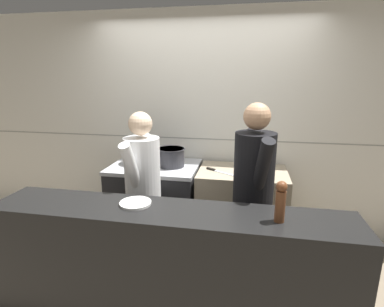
{
  "coord_description": "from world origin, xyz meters",
  "views": [
    {
      "loc": [
        0.51,
        -2.12,
        1.88
      ],
      "look_at": [
        -0.0,
        0.62,
        1.15
      ],
      "focal_mm": 28.0,
      "sensor_mm": 36.0,
      "label": 1
    }
  ],
  "objects_px": {
    "chefs_knife": "(219,171)",
    "stock_pot": "(140,155)",
    "chef_sous": "(253,190)",
    "plated_dish_main": "(135,203)",
    "chef_head_cook": "(143,188)",
    "mixing_bowl_steel": "(249,168)",
    "oven_range": "(156,203)",
    "sauce_pot": "(171,157)",
    "pepper_mill": "(281,201)"
  },
  "relations": [
    {
      "from": "chefs_knife",
      "to": "oven_range",
      "type": "bearing_deg",
      "value": 173.68
    },
    {
      "from": "mixing_bowl_steel",
      "to": "chef_sous",
      "type": "distance_m",
      "value": 0.62
    },
    {
      "from": "mixing_bowl_steel",
      "to": "sauce_pot",
      "type": "bearing_deg",
      "value": 179.62
    },
    {
      "from": "mixing_bowl_steel",
      "to": "chef_head_cook",
      "type": "distance_m",
      "value": 1.14
    },
    {
      "from": "stock_pot",
      "to": "plated_dish_main",
      "type": "bearing_deg",
      "value": -71.21
    },
    {
      "from": "chefs_knife",
      "to": "chef_head_cook",
      "type": "relative_size",
      "value": 0.23
    },
    {
      "from": "chef_sous",
      "to": "stock_pot",
      "type": "bearing_deg",
      "value": 136.72
    },
    {
      "from": "plated_dish_main",
      "to": "pepper_mill",
      "type": "relative_size",
      "value": 0.84
    },
    {
      "from": "oven_range",
      "to": "mixing_bowl_steel",
      "type": "distance_m",
      "value": 1.15
    },
    {
      "from": "chefs_knife",
      "to": "chef_head_cook",
      "type": "distance_m",
      "value": 0.85
    },
    {
      "from": "oven_range",
      "to": "mixing_bowl_steel",
      "type": "relative_size",
      "value": 3.73
    },
    {
      "from": "sauce_pot",
      "to": "chef_head_cook",
      "type": "distance_m",
      "value": 0.65
    },
    {
      "from": "chef_head_cook",
      "to": "pepper_mill",
      "type": "bearing_deg",
      "value": -22.29
    },
    {
      "from": "mixing_bowl_steel",
      "to": "oven_range",
      "type": "bearing_deg",
      "value": 179.42
    },
    {
      "from": "chefs_knife",
      "to": "chef_sous",
      "type": "xyz_separation_m",
      "value": [
        0.34,
        -0.55,
        0.03
      ]
    },
    {
      "from": "stock_pot",
      "to": "mixing_bowl_steel",
      "type": "xyz_separation_m",
      "value": [
        1.23,
        -0.06,
        -0.07
      ]
    },
    {
      "from": "stock_pot",
      "to": "sauce_pot",
      "type": "relative_size",
      "value": 1.17
    },
    {
      "from": "chef_sous",
      "to": "chefs_knife",
      "type": "bearing_deg",
      "value": 107.12
    },
    {
      "from": "chef_head_cook",
      "to": "chefs_knife",
      "type": "bearing_deg",
      "value": 46.63
    },
    {
      "from": "oven_range",
      "to": "sauce_pot",
      "type": "relative_size",
      "value": 3.22
    },
    {
      "from": "oven_range",
      "to": "chefs_knife",
      "type": "height_order",
      "value": "chefs_knife"
    },
    {
      "from": "chef_head_cook",
      "to": "chef_sous",
      "type": "relative_size",
      "value": 0.94
    },
    {
      "from": "oven_range",
      "to": "sauce_pot",
      "type": "xyz_separation_m",
      "value": [
        0.2,
        -0.0,
        0.56
      ]
    },
    {
      "from": "oven_range",
      "to": "pepper_mill",
      "type": "xyz_separation_m",
      "value": [
        1.23,
        -1.25,
        0.66
      ]
    },
    {
      "from": "oven_range",
      "to": "pepper_mill",
      "type": "distance_m",
      "value": 1.87
    },
    {
      "from": "mixing_bowl_steel",
      "to": "chef_sous",
      "type": "height_order",
      "value": "chef_sous"
    },
    {
      "from": "pepper_mill",
      "to": "chefs_knife",
      "type": "bearing_deg",
      "value": 113.17
    },
    {
      "from": "plated_dish_main",
      "to": "chef_head_cook",
      "type": "xyz_separation_m",
      "value": [
        -0.14,
        0.53,
        -0.1
      ]
    },
    {
      "from": "plated_dish_main",
      "to": "chef_sous",
      "type": "bearing_deg",
      "value": 32.4
    },
    {
      "from": "chefs_knife",
      "to": "stock_pot",
      "type": "bearing_deg",
      "value": 171.72
    },
    {
      "from": "oven_range",
      "to": "chef_sous",
      "type": "height_order",
      "value": "chef_sous"
    },
    {
      "from": "stock_pot",
      "to": "plated_dish_main",
      "type": "xyz_separation_m",
      "value": [
        0.41,
        -1.22,
        -0.02
      ]
    },
    {
      "from": "chefs_knife",
      "to": "chef_sous",
      "type": "relative_size",
      "value": 0.22
    },
    {
      "from": "oven_range",
      "to": "stock_pot",
      "type": "relative_size",
      "value": 2.75
    },
    {
      "from": "pepper_mill",
      "to": "chef_sous",
      "type": "relative_size",
      "value": 0.16
    },
    {
      "from": "chef_head_cook",
      "to": "mixing_bowl_steel",
      "type": "bearing_deg",
      "value": 39.14
    },
    {
      "from": "plated_dish_main",
      "to": "chef_sous",
      "type": "height_order",
      "value": "chef_sous"
    },
    {
      "from": "oven_range",
      "to": "mixing_bowl_steel",
      "type": "height_order",
      "value": "mixing_bowl_steel"
    },
    {
      "from": "mixing_bowl_steel",
      "to": "chefs_knife",
      "type": "height_order",
      "value": "mixing_bowl_steel"
    },
    {
      "from": "stock_pot",
      "to": "mixing_bowl_steel",
      "type": "relative_size",
      "value": 1.35
    },
    {
      "from": "plated_dish_main",
      "to": "chef_head_cook",
      "type": "distance_m",
      "value": 0.56
    },
    {
      "from": "plated_dish_main",
      "to": "pepper_mill",
      "type": "xyz_separation_m",
      "value": [
        1.0,
        -0.08,
        0.13
      ]
    },
    {
      "from": "oven_range",
      "to": "sauce_pot",
      "type": "height_order",
      "value": "sauce_pot"
    },
    {
      "from": "sauce_pot",
      "to": "mixing_bowl_steel",
      "type": "xyz_separation_m",
      "value": [
        0.85,
        -0.01,
        -0.08
      ]
    },
    {
      "from": "chef_sous",
      "to": "chef_head_cook",
      "type": "bearing_deg",
      "value": 165.24
    },
    {
      "from": "oven_range",
      "to": "stock_pot",
      "type": "height_order",
      "value": "stock_pot"
    },
    {
      "from": "sauce_pot",
      "to": "chef_sous",
      "type": "height_order",
      "value": "chef_sous"
    },
    {
      "from": "chefs_knife",
      "to": "sauce_pot",
      "type": "bearing_deg",
      "value": 171.92
    },
    {
      "from": "chef_sous",
      "to": "oven_range",
      "type": "bearing_deg",
      "value": 134.74
    },
    {
      "from": "chef_head_cook",
      "to": "chef_sous",
      "type": "xyz_separation_m",
      "value": [
        0.98,
        0.0,
        0.05
      ]
    }
  ]
}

